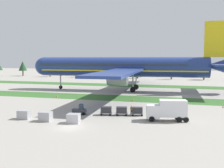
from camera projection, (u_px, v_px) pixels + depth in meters
ground_plane at (70, 127)px, 42.17m from camera, size 400.00×400.00×0.00m
grass_strip_near at (121, 98)px, 72.56m from camera, size 320.00×10.49×0.01m
grass_strip_far at (142, 86)px, 104.11m from camera, size 320.00×10.49×0.01m
airliner at (128, 67)px, 88.24m from camera, size 64.82×79.58×21.54m
baggage_tug at (80, 110)px, 51.69m from camera, size 2.81×1.79×1.97m
cargo_dolly_lead at (106, 110)px, 51.27m from camera, size 2.45×1.91×1.55m
cargo_dolly_second at (122, 110)px, 51.04m from camera, size 2.45×1.91×1.55m
cargo_dolly_third at (137, 111)px, 50.81m from camera, size 2.45×1.91×1.55m
catering_truck at (167, 109)px, 46.48m from camera, size 7.26×3.57×3.58m
ground_crew_marshaller at (131, 109)px, 51.89m from camera, size 0.43×0.42×1.74m
uld_container_0 at (46, 116)px, 46.36m from camera, size 2.10×1.72×1.59m
uld_container_1 at (24, 115)px, 48.04m from camera, size 2.19×1.84×1.53m
uld_container_2 at (73, 118)px, 44.97m from camera, size 2.17×1.81×1.55m
taxiway_marker_0 at (184, 104)px, 62.34m from camera, size 0.44×0.44×0.56m
taxiway_marker_1 at (133, 100)px, 67.65m from camera, size 0.44×0.44×0.62m
taxiway_marker_2 at (223, 107)px, 58.59m from camera, size 0.44×0.44×0.52m
taxiway_marker_3 at (57, 96)px, 74.39m from camera, size 0.44×0.44×0.65m
distant_tree_line at (162, 67)px, 136.67m from camera, size 188.30×9.45×10.73m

